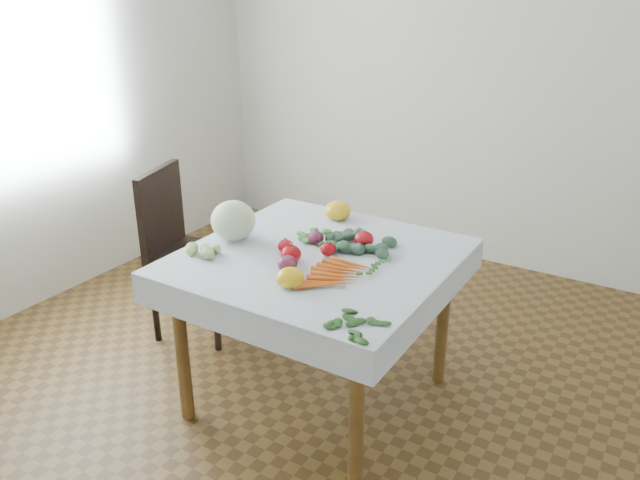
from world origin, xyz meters
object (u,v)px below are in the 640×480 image
at_px(heirloom_back, 338,210).
at_px(carrot_bunch, 337,274).
at_px(cabbage, 233,221).
at_px(table, 319,276).
at_px(chair, 181,241).

xyz_separation_m(heirloom_back, carrot_bunch, (0.34, -0.58, -0.03)).
bearing_deg(cabbage, heirloom_back, 59.78).
bearing_deg(table, heirloom_back, 109.38).
bearing_deg(chair, cabbage, -21.52).
bearing_deg(chair, carrot_bunch, -15.39).
distance_m(table, carrot_bunch, 0.27).
distance_m(cabbage, heirloom_back, 0.56).
bearing_deg(cabbage, carrot_bunch, -9.32).
bearing_deg(table, chair, 170.23).
height_order(table, heirloom_back, heirloom_back).
height_order(cabbage, heirloom_back, cabbage).
bearing_deg(heirloom_back, chair, -163.43).
xyz_separation_m(cabbage, carrot_bunch, (0.61, -0.10, -0.08)).
relative_size(heirloom_back, carrot_bunch, 0.40).
distance_m(table, chair, 1.02).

